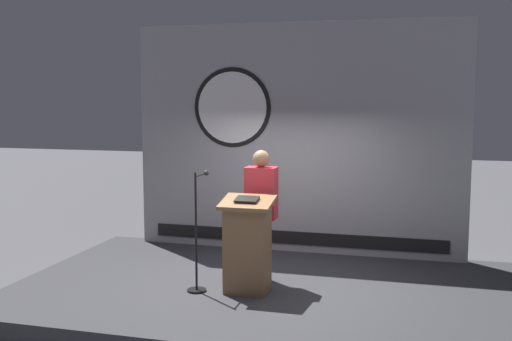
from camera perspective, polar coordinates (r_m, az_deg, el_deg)
ground_plane at (r=8.14m, az=0.93°, el=-12.61°), size 40.00×40.00×0.00m
stage_platform at (r=8.09m, az=0.93°, el=-11.61°), size 6.40×4.00×0.30m
banner_display at (r=9.50m, az=3.59°, el=2.93°), size 5.13×0.12×3.53m
podium at (r=7.64m, az=-0.80°, el=-6.95°), size 0.64×0.50×1.20m
speaker_person at (r=8.02m, az=0.49°, el=-4.12°), size 0.40×0.26×1.73m
microphone_stand at (r=7.76m, az=-5.42°, el=-7.25°), size 0.24×0.53×1.49m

